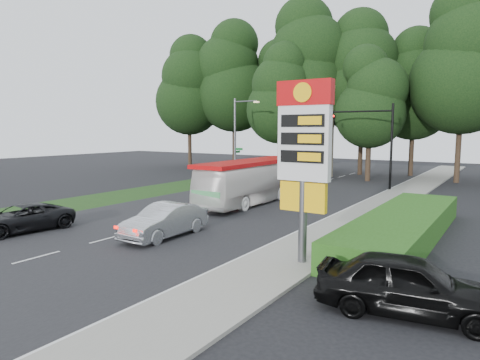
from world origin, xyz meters
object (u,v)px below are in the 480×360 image
Objects in this scene: traffic_signal_mast at (376,134)px; streetlight_signs at (237,136)px; gas_station_pylon at (304,147)px; transit_bus at (252,182)px; sedan_silver at (165,221)px; suv_charcoal at (21,218)px; monument at (318,129)px; parked_car_black at (409,285)px.

streetlight_signs reaches higher than traffic_signal_mast.
gas_station_pylon is at bearing -51.04° from streetlight_signs.
transit_bus is 10.41m from sedan_silver.
traffic_signal_mast reaches higher than suv_charcoal.
gas_station_pylon is 14.75m from suv_charcoal.
transit_bus is (2.50, -17.44, -3.62)m from monument.
sedan_silver is 0.97× the size of suv_charcoal.
gas_station_pylon reaches higher than transit_bus.
streetlight_signs is 1.68× the size of sedan_silver.
parked_car_black is (11.54, -2.69, 0.06)m from sedan_silver.
monument reaches higher than suv_charcoal.
monument is at bearing 96.94° from sedan_silver.
suv_charcoal is (-10.46, -24.83, -3.99)m from traffic_signal_mast.
gas_station_pylon is 8.12m from sedan_silver.
monument is 2.06× the size of suv_charcoal.
gas_station_pylon is 1.38× the size of parked_car_black.
transit_bus reaches higher than parked_car_black.
transit_bus reaches higher than suv_charcoal.
gas_station_pylon is at bearing -3.40° from sedan_silver.
monument is at bearing 97.19° from transit_bus.
streetlight_signs reaches higher than suv_charcoal.
gas_station_pylon is 6.10m from parked_car_black.
traffic_signal_mast reaches higher than sedan_silver.
parked_car_black is at bearing -29.25° from gas_station_pylon.
parked_car_black is (7.82, -24.41, -3.83)m from traffic_signal_mast.
parked_car_black is at bearing -14.31° from sedan_silver.
sedan_silver is at bearing 32.54° from suv_charcoal.
parked_car_black is at bearing -72.24° from traffic_signal_mast.
gas_station_pylon is at bearing -51.50° from transit_bus.
monument is 28.34m from sedan_silver.
streetlight_signs is 30.59m from parked_car_black.
streetlight_signs is 12.41m from transit_bus.
streetlight_signs is at bearing 113.20° from sedan_silver.
transit_bus is 14.42m from suv_charcoal.
suv_charcoal is (-13.98, -2.83, -3.77)m from gas_station_pylon.
streetlight_signs reaches higher than gas_station_pylon.
gas_station_pylon is 0.68× the size of monument.
monument is (-7.68, 6.00, 0.43)m from traffic_signal_mast.
monument is at bearing 111.80° from gas_station_pylon.
traffic_signal_mast is (-3.52, 22.00, 0.22)m from gas_station_pylon.
suv_charcoal is (-5.28, -13.39, -0.81)m from transit_bus.
streetlight_signs is at bearing 33.80° from parked_car_black.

